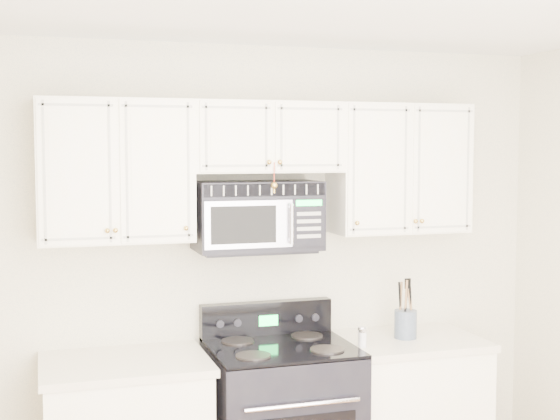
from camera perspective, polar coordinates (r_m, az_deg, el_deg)
name	(u,v)px	position (r m, az deg, el deg)	size (l,w,h in m)	color
room	(385,342)	(2.94, 7.71, -9.54)	(3.51, 3.51, 2.61)	brown
upper_cabinets	(265,163)	(4.34, -1.13, 3.47)	(2.44, 0.37, 0.75)	white
microwave	(257,215)	(4.33, -1.68, -0.40)	(0.69, 0.40, 0.38)	black
utensil_crock	(406,322)	(4.60, 9.17, -8.12)	(0.13, 0.13, 0.34)	#505C73
shaker_salt	(362,336)	(4.40, 6.00, -9.16)	(0.04, 0.04, 0.10)	silver
shaker_pepper	(363,338)	(4.37, 6.08, -9.30)	(0.04, 0.04, 0.10)	silver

